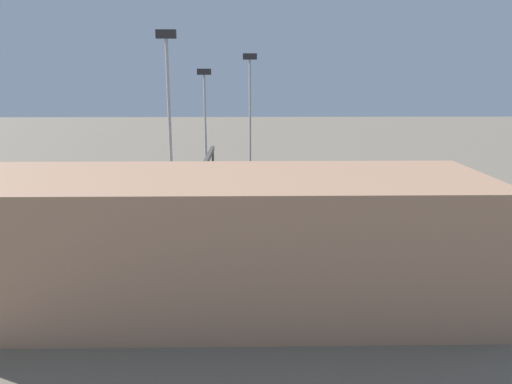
% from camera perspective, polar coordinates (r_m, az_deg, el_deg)
% --- Properties ---
extents(ground_plane, '(400.00, 400.00, 0.00)m').
position_cam_1_polar(ground_plane, '(88.09, -0.62, -1.61)').
color(ground_plane, '#756B5B').
extents(track_bed_0, '(140.00, 2.80, 0.12)m').
position_cam_1_polar(track_bed_0, '(100.20, -0.67, 0.27)').
color(track_bed_0, '#4C443D').
rests_on(track_bed_0, ground_plane).
extents(track_bed_1, '(140.00, 2.80, 0.12)m').
position_cam_1_polar(track_bed_1, '(95.34, -0.65, -0.41)').
color(track_bed_1, '#4C443D').
rests_on(track_bed_1, ground_plane).
extents(track_bed_2, '(140.00, 2.80, 0.12)m').
position_cam_1_polar(track_bed_2, '(90.49, -0.63, -1.16)').
color(track_bed_2, '#3D3833').
rests_on(track_bed_2, ground_plane).
extents(track_bed_3, '(140.00, 2.80, 0.12)m').
position_cam_1_polar(track_bed_3, '(85.66, -0.61, -2.00)').
color(track_bed_3, '#3D3833').
rests_on(track_bed_3, ground_plane).
extents(track_bed_4, '(140.00, 2.80, 0.12)m').
position_cam_1_polar(track_bed_4, '(80.85, -0.58, -2.94)').
color(track_bed_4, '#3D3833').
rests_on(track_bed_4, ground_plane).
extents(track_bed_5, '(140.00, 2.80, 0.12)m').
position_cam_1_polar(track_bed_5, '(76.06, -0.55, -4.00)').
color(track_bed_5, '#4C443D').
rests_on(track_bed_5, ground_plane).
extents(train_on_track_2, '(47.20, 3.00, 3.80)m').
position_cam_1_polar(train_on_track_2, '(90.06, 0.78, 0.05)').
color(train_on_track_2, '#B7BABF').
rests_on(train_on_track_2, ground_plane).
extents(train_on_track_1, '(66.40, 3.00, 4.40)m').
position_cam_1_polar(train_on_track_1, '(99.48, -18.51, 0.69)').
color(train_on_track_1, black).
rests_on(train_on_track_1, ground_plane).
extents(train_on_track_3, '(10.00, 3.00, 5.00)m').
position_cam_1_polar(train_on_track_3, '(85.70, 5.64, -0.61)').
color(train_on_track_3, gold).
rests_on(train_on_track_3, ground_plane).
extents(train_on_track_4, '(10.00, 3.00, 5.00)m').
position_cam_1_polar(train_on_track_4, '(80.31, -2.43, -1.51)').
color(train_on_track_4, '#D85914').
rests_on(train_on_track_4, ground_plane).
extents(light_mast_0, '(2.80, 0.70, 27.29)m').
position_cam_1_polar(light_mast_0, '(100.15, -0.71, 10.29)').
color(light_mast_0, '#9EA0A5').
rests_on(light_mast_0, ground_plane).
extents(light_mast_1, '(2.80, 0.70, 29.10)m').
position_cam_1_polar(light_mast_1, '(71.40, -10.17, 9.63)').
color(light_mast_1, '#9EA0A5').
rests_on(light_mast_1, ground_plane).
extents(light_mast_2, '(2.80, 0.70, 24.34)m').
position_cam_1_polar(light_mast_2, '(100.77, -6.00, 9.31)').
color(light_mast_2, '#9EA0A5').
rests_on(light_mast_2, ground_plane).
extents(signal_gantry, '(0.70, 30.00, 8.80)m').
position_cam_1_polar(signal_gantry, '(86.74, -5.77, 3.20)').
color(signal_gantry, '#4C4742').
rests_on(signal_gantry, ground_plane).
extents(maintenance_shed, '(51.25, 16.56, 13.46)m').
position_cam_1_polar(maintenance_shed, '(48.79, -3.64, -5.85)').
color(maintenance_shed, tan).
rests_on(maintenance_shed, ground_plane).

